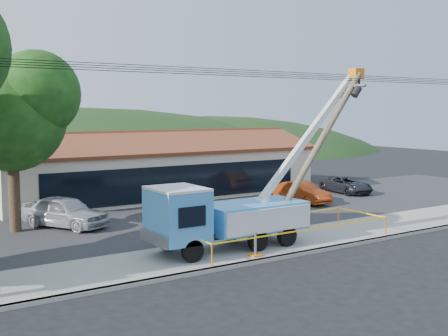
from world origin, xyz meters
name	(u,v)px	position (x,y,z in m)	size (l,w,h in m)	color
ground	(297,275)	(0.00, 0.00, 0.00)	(120.00, 120.00, 0.00)	black
curb	(262,260)	(0.00, 2.10, 0.07)	(60.00, 0.25, 0.15)	gray
sidewalk	(236,250)	(0.00, 4.00, 0.07)	(60.00, 4.00, 0.15)	gray
parking_lot	(153,220)	(0.00, 12.00, 0.05)	(60.00, 12.00, 0.10)	#28282B
strip_mall	(154,170)	(4.00, 19.98, 1.88)	(22.50, 8.53, 4.67)	beige
tree_lot	(11,107)	(-7.00, 13.00, 6.21)	(6.30, 5.60, 8.94)	#332316
hill_center	(76,157)	(10.00, 55.00, 0.00)	(89.60, 64.00, 32.00)	#183312
hill_east	(209,151)	(30.00, 55.00, 0.00)	(72.80, 52.00, 26.00)	#183312
utility_truck	(225,214)	(-0.37, 4.24, 1.66)	(11.16, 3.81, 7.90)	black
leaning_pole	(318,147)	(4.47, 3.86, 4.37)	(6.02, 1.71, 7.83)	#4D3F31
caution_tape	(285,227)	(2.54, 3.80, 0.83)	(9.73, 3.19, 0.92)	orange
car_silver	(66,229)	(-4.64, 12.61, 0.00)	(1.90, 4.73, 1.61)	#A3A6AA
car_red	(302,204)	(10.47, 11.76, 0.00)	(1.44, 4.12, 1.36)	#9C350F
car_dark	(346,194)	(16.00, 13.30, 0.00)	(1.96, 4.26, 1.18)	black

